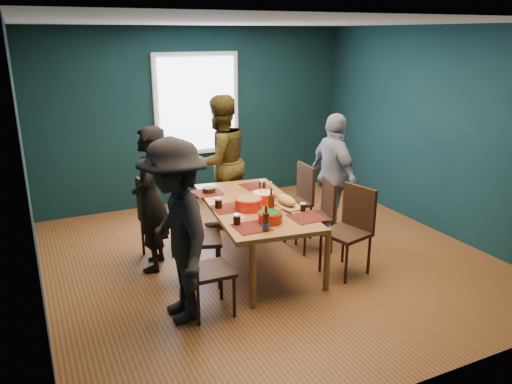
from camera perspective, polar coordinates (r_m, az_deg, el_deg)
room at (r=5.85m, az=0.34°, el=5.65°), size 5.01×5.01×2.71m
dining_table at (r=5.68m, az=-0.28°, el=-2.09°), size 1.20×2.05×0.74m
chair_left_far at (r=5.96m, az=-11.48°, el=-2.42°), size 0.51×0.51×0.99m
chair_left_mid at (r=5.33m, az=-7.65°, el=-4.35°), size 0.59×0.59×1.04m
chair_left_near at (r=4.74m, az=-6.36°, el=-8.13°), size 0.42×0.42×0.92m
chair_right_far at (r=6.59m, az=4.86°, el=-0.33°), size 0.45×0.45×0.96m
chair_right_mid at (r=6.19m, az=7.43°, el=-2.05°), size 0.48×0.48×0.89m
chair_right_near at (r=5.66m, az=10.90°, el=-3.52°), size 0.54×0.54×0.98m
person_far_left at (r=5.67m, az=-11.95°, el=-0.85°), size 0.59×0.70×1.65m
person_back at (r=6.85m, az=-4.12°, el=3.46°), size 1.02×0.87×1.82m
person_right at (r=6.60m, az=8.88°, el=1.88°), size 0.41×0.96×1.63m
person_near_left at (r=4.60m, az=-9.11°, el=-4.52°), size 0.65×1.12×1.74m
bowl_salad at (r=5.49m, az=-0.85°, el=-1.30°), size 0.31×0.31×0.13m
bowl_dumpling at (r=5.73m, az=0.85°, el=-0.53°), size 0.28×0.28×0.26m
bowl_herbs at (r=5.12m, az=1.62°, el=-2.84°), size 0.25×0.25×0.11m
cutting_board at (r=5.61m, az=3.48°, el=-1.05°), size 0.25×0.53×0.12m
small_bowl at (r=6.10m, az=-5.40°, el=0.26°), size 0.16×0.16×0.07m
beer_bottle_a at (r=4.88m, az=1.15°, el=-3.45°), size 0.07×0.07×0.26m
beer_bottle_b at (r=5.38m, az=1.74°, el=-1.28°), size 0.07×0.07×0.27m
cola_glass_a at (r=5.05m, az=-2.21°, el=-3.10°), size 0.08×0.08×0.11m
cola_glass_b at (r=5.46m, az=5.38°, el=-1.69°), size 0.07×0.07×0.09m
cola_glass_c at (r=6.21m, az=0.72°, el=0.92°), size 0.08×0.08×0.11m
cola_glass_d at (r=5.53m, az=-4.31°, el=-1.23°), size 0.08×0.08×0.12m
napkin_a at (r=5.90m, az=2.67°, el=-0.60°), size 0.15×0.15×0.00m
napkin_b at (r=5.28m, az=-2.03°, el=-2.84°), size 0.15×0.15×0.00m
napkin_c at (r=5.22m, az=5.89°, el=-3.18°), size 0.18×0.18×0.00m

